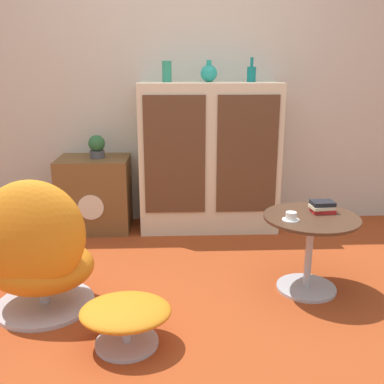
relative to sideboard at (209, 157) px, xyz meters
The scene contains 13 objects.
ground_plane 1.55m from the sideboard, 100.37° to the right, with size 12.00×12.00×0.00m, color #9E3D19.
wall_back 0.77m from the sideboard, 135.18° to the left, with size 6.40×0.06×2.60m.
sideboard is the anchor object (origin of this frame).
tv_console 1.02m from the sideboard, behind, with size 0.59×0.46×0.62m.
egg_chair 1.74m from the sideboard, 128.15° to the right, with size 0.63×0.60×0.81m.
ottoman 1.84m from the sideboard, 107.69° to the right, with size 0.46×0.39×0.23m.
coffee_table 1.32m from the sideboard, 65.40° to the right, with size 0.58×0.58×0.49m.
vase_leftmost 0.78m from the sideboard, behind, with size 0.08×0.08×0.16m.
vase_inner_left 0.69m from the sideboard, 149.37° to the left, with size 0.13×0.13×0.17m.
vase_inner_right 0.76m from the sideboard, ahead, with size 0.07×0.07×0.19m.
potted_plant 0.94m from the sideboard, behind, with size 0.14×0.14×0.19m.
teacup 1.30m from the sideboard, 72.46° to the right, with size 0.10×0.10×0.05m.
book_stack 1.26m from the sideboard, 60.35° to the right, with size 0.15×0.12×0.07m.
Camera 1 is at (-0.04, -2.30, 1.37)m, focal length 42.00 mm.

